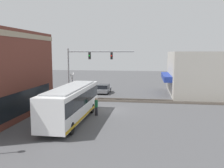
% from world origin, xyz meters
% --- Properties ---
extents(ground_plane, '(120.00, 120.00, 0.00)m').
position_xyz_m(ground_plane, '(0.00, 0.00, 0.00)').
color(ground_plane, '#4C4C4F').
extents(shop_building, '(13.21, 10.08, 6.52)m').
position_xyz_m(shop_building, '(12.97, -11.91, 3.25)').
color(shop_building, '#B2ADA3').
rests_on(shop_building, ground).
extents(city_bus, '(11.15, 2.59, 3.28)m').
position_xyz_m(city_bus, '(-4.88, 2.80, 1.81)').
color(city_bus, white).
rests_on(city_bus, ground).
extents(traffic_signal_gantry, '(0.42, 8.73, 6.92)m').
position_xyz_m(traffic_signal_gantry, '(4.73, 3.75, 5.10)').
color(traffic_signal_gantry, gray).
rests_on(traffic_signal_gantry, ground).
extents(crossing_signal, '(1.41, 1.18, 3.81)m').
position_xyz_m(crossing_signal, '(3.81, 5.48, 2.30)').
color(crossing_signal, gray).
rests_on(crossing_signal, ground).
extents(rail_track_near, '(2.60, 60.00, 0.15)m').
position_xyz_m(rail_track_near, '(6.00, 0.00, 0.03)').
color(rail_track_near, '#332D28').
rests_on(rail_track_near, ground).
extents(parked_car_grey, '(4.25, 1.82, 1.39)m').
position_xyz_m(parked_car_grey, '(11.52, 2.80, 0.65)').
color(parked_car_grey, slate).
rests_on(parked_car_grey, ground).
extents(pedestrian_near_bus, '(0.34, 0.34, 1.83)m').
position_xyz_m(pedestrian_near_bus, '(-2.45, 0.99, 0.94)').
color(pedestrian_near_bus, black).
rests_on(pedestrian_near_bus, ground).
extents(pedestrian_at_crossing, '(0.34, 0.34, 1.81)m').
position_xyz_m(pedestrian_at_crossing, '(4.36, 4.46, 0.93)').
color(pedestrian_at_crossing, '#2D3351').
rests_on(pedestrian_at_crossing, ground).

